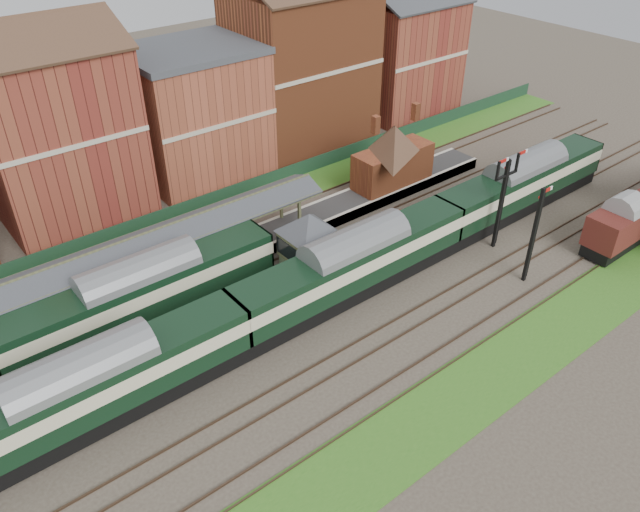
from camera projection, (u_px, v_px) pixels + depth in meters
ground at (367, 286)px, 47.62m from camera, size 160.00×160.00×0.00m
grass_back at (251, 205)px, 57.92m from camera, size 90.00×4.50×0.06m
grass_front at (493, 374)px, 39.87m from camera, size 90.00×5.00×0.06m
fence at (239, 190)px, 58.80m from camera, size 90.00×0.12×1.50m
platform at (242, 248)px, 51.04m from camera, size 55.00×3.40×1.00m
signal_box at (309, 247)px, 46.37m from camera, size 5.40×5.40×6.00m
brick_hut at (386, 233)px, 51.64m from camera, size 3.20×2.64×2.94m
station_building at (393, 154)px, 57.90m from camera, size 8.10×8.10×5.90m
canopy at (169, 230)px, 45.63m from camera, size 26.00×3.89×4.08m
semaphore_bracket at (502, 197)px, 49.64m from camera, size 3.60×0.25×8.18m
semaphore_siding at (534, 234)px, 45.96m from camera, size 1.23×0.25×8.00m
town_backdrop at (193, 106)px, 59.71m from camera, size 69.00×10.00×16.00m
dmu_train at (354, 264)px, 45.39m from camera, size 60.32×3.17×4.63m
platform_railcar at (142, 293)px, 42.57m from camera, size 19.79×3.12×4.56m
goods_van_b at (620, 226)px, 50.64m from camera, size 6.47×2.81×3.93m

